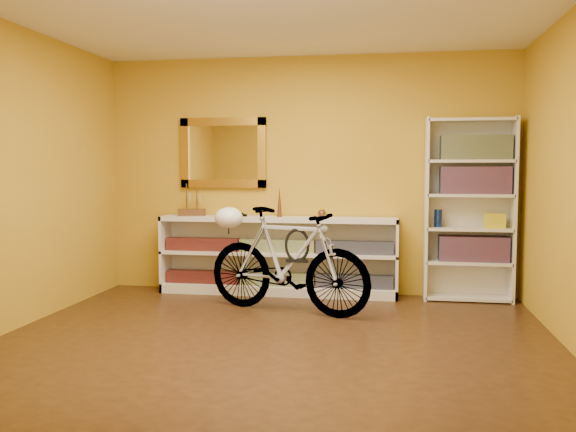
% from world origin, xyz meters
% --- Properties ---
extents(floor, '(4.50, 4.00, 0.01)m').
position_xyz_m(floor, '(0.00, 0.00, -0.01)').
color(floor, black).
rests_on(floor, ground).
extents(ceiling, '(4.50, 4.00, 0.01)m').
position_xyz_m(ceiling, '(0.00, 0.00, 2.60)').
color(ceiling, silver).
rests_on(ceiling, ground).
extents(back_wall, '(4.50, 0.01, 2.60)m').
position_xyz_m(back_wall, '(0.00, 2.00, 1.30)').
color(back_wall, '#B6891B').
rests_on(back_wall, ground).
extents(left_wall, '(0.01, 4.00, 2.60)m').
position_xyz_m(left_wall, '(-2.25, 0.00, 1.30)').
color(left_wall, '#B6891B').
rests_on(left_wall, ground).
extents(gilt_mirror, '(0.98, 0.06, 0.78)m').
position_xyz_m(gilt_mirror, '(-0.95, 1.97, 1.55)').
color(gilt_mirror, '#9A6D1C').
rests_on(gilt_mirror, back_wall).
extents(wall_socket, '(0.09, 0.02, 0.09)m').
position_xyz_m(wall_socket, '(0.90, 1.99, 0.25)').
color(wall_socket, silver).
rests_on(wall_socket, back_wall).
extents(console_unit, '(2.60, 0.35, 0.85)m').
position_xyz_m(console_unit, '(-0.30, 1.81, 0.42)').
color(console_unit, silver).
rests_on(console_unit, floor).
extents(cd_row_lower, '(2.50, 0.13, 0.14)m').
position_xyz_m(cd_row_lower, '(-0.30, 1.79, 0.17)').
color(cd_row_lower, black).
rests_on(cd_row_lower, console_unit).
extents(cd_row_upper, '(2.50, 0.13, 0.14)m').
position_xyz_m(cd_row_upper, '(-0.30, 1.79, 0.54)').
color(cd_row_upper, navy).
rests_on(cd_row_upper, console_unit).
extents(model_ship, '(0.32, 0.18, 0.36)m').
position_xyz_m(model_ship, '(-1.27, 1.81, 1.03)').
color(model_ship, '#432812').
rests_on(model_ship, console_unit).
extents(toy_car, '(0.00, 0.00, 0.00)m').
position_xyz_m(toy_car, '(-0.71, 1.81, 0.85)').
color(toy_car, black).
rests_on(toy_car, console_unit).
extents(bronze_ornament, '(0.06, 0.06, 0.33)m').
position_xyz_m(bronze_ornament, '(-0.28, 1.81, 1.01)').
color(bronze_ornament, brown).
rests_on(bronze_ornament, console_unit).
extents(decorative_orb, '(0.09, 0.09, 0.09)m').
position_xyz_m(decorative_orb, '(0.18, 1.81, 0.89)').
color(decorative_orb, brown).
rests_on(decorative_orb, console_unit).
extents(bookcase, '(0.90, 0.30, 1.90)m').
position_xyz_m(bookcase, '(1.71, 1.84, 0.95)').
color(bookcase, silver).
rests_on(bookcase, floor).
extents(book_row_a, '(0.70, 0.22, 0.26)m').
position_xyz_m(book_row_a, '(1.76, 1.84, 0.55)').
color(book_row_a, maroon).
rests_on(book_row_a, bookcase).
extents(book_row_b, '(0.70, 0.22, 0.28)m').
position_xyz_m(book_row_b, '(1.76, 1.84, 1.25)').
color(book_row_b, maroon).
rests_on(book_row_b, bookcase).
extents(book_row_c, '(0.70, 0.22, 0.25)m').
position_xyz_m(book_row_c, '(1.76, 1.84, 1.59)').
color(book_row_c, '#1C5562').
rests_on(book_row_c, bookcase).
extents(travel_mug, '(0.08, 0.08, 0.19)m').
position_xyz_m(travel_mug, '(1.40, 1.82, 0.86)').
color(travel_mug, navy).
rests_on(travel_mug, bookcase).
extents(red_tin, '(0.19, 0.19, 0.19)m').
position_xyz_m(red_tin, '(1.51, 1.87, 1.56)').
color(red_tin, maroon).
rests_on(red_tin, bookcase).
extents(yellow_bag, '(0.20, 0.15, 0.15)m').
position_xyz_m(yellow_bag, '(1.96, 1.80, 0.84)').
color(yellow_bag, yellow).
rests_on(yellow_bag, bookcase).
extents(bicycle, '(0.92, 1.77, 1.01)m').
position_xyz_m(bicycle, '(-0.05, 0.99, 0.50)').
color(bicycle, silver).
rests_on(bicycle, floor).
extents(helmet, '(0.28, 0.27, 0.21)m').
position_xyz_m(helmet, '(-0.68, 1.18, 0.89)').
color(helmet, white).
rests_on(helmet, bicycle).
extents(u_lock, '(0.24, 0.03, 0.24)m').
position_xyz_m(u_lock, '(0.04, 0.96, 0.65)').
color(u_lock, black).
rests_on(u_lock, bicycle).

